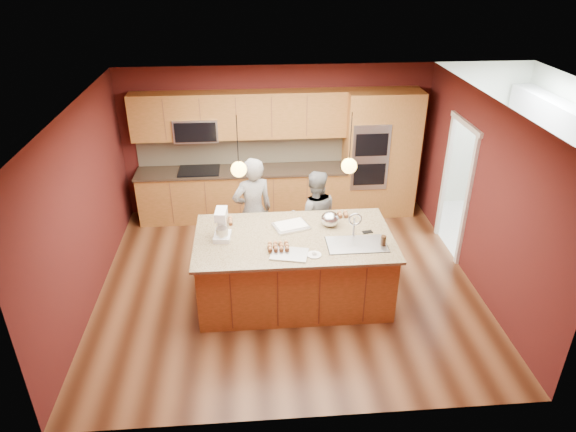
{
  "coord_description": "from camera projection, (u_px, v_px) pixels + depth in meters",
  "views": [
    {
      "loc": [
        -0.5,
        -6.32,
        4.49
      ],
      "look_at": [
        -0.0,
        -0.1,
        1.18
      ],
      "focal_mm": 32.0,
      "sensor_mm": 36.0,
      "label": 1
    }
  ],
  "objects": [
    {
      "name": "wall_right",
      "position": [
        481.0,
        195.0,
        7.27
      ],
      "size": [
        0.0,
        5.0,
        5.0
      ],
      "primitive_type": "plane",
      "rotation": [
        1.57,
        0.0,
        -1.57
      ],
      "color": "#4D1816",
      "rests_on": "ground"
    },
    {
      "name": "sheet_cake",
      "position": [
        291.0,
        226.0,
        7.17
      ],
      "size": [
        0.56,
        0.48,
        0.05
      ],
      "rotation": [
        0.0,
        0.0,
        0.31
      ],
      "color": "white",
      "rests_on": "island"
    },
    {
      "name": "pendant_right",
      "position": [
        349.0,
        166.0,
        6.52
      ],
      "size": [
        0.2,
        0.2,
        0.8
      ],
      "color": "black",
      "rests_on": "ceiling"
    },
    {
      "name": "tumbler",
      "position": [
        383.0,
        241.0,
        6.71
      ],
      "size": [
        0.07,
        0.07,
        0.14
      ],
      "primitive_type": "cylinder",
      "color": "#321F11",
      "rests_on": "island"
    },
    {
      "name": "person_left",
      "position": [
        253.0,
        212.0,
        7.84
      ],
      "size": [
        0.74,
        0.61,
        1.75
      ],
      "primitive_type": "imported",
      "rotation": [
        0.0,
        0.0,
        3.48
      ],
      "color": "black",
      "rests_on": "floor"
    },
    {
      "name": "wall_back",
      "position": [
        277.0,
        141.0,
        9.28
      ],
      "size": [
        5.5,
        0.0,
        5.5
      ],
      "primitive_type": "plane",
      "rotation": [
        1.57,
        0.0,
        0.0
      ],
      "color": "#4D1816",
      "rests_on": "ground"
    },
    {
      "name": "cooling_rack",
      "position": [
        289.0,
        254.0,
        6.54
      ],
      "size": [
        0.53,
        0.43,
        0.02
      ],
      "primitive_type": "cube",
      "rotation": [
        0.0,
        0.0,
        -0.23
      ],
      "color": "#B4B8BC",
      "rests_on": "island"
    },
    {
      "name": "oven_column",
      "position": [
        380.0,
        154.0,
        9.23
      ],
      "size": [
        1.3,
        0.62,
        2.3
      ],
      "color": "brown",
      "rests_on": "floor"
    },
    {
      "name": "phone",
      "position": [
        367.0,
        232.0,
        7.05
      ],
      "size": [
        0.15,
        0.1,
        0.01
      ],
      "primitive_type": "cube",
      "rotation": [
        0.0,
        0.0,
        0.22
      ],
      "color": "black",
      "rests_on": "island"
    },
    {
      "name": "doorway_trim",
      "position": [
        455.0,
        190.0,
        8.11
      ],
      "size": [
        0.08,
        1.11,
        2.2
      ],
      "primitive_type": null,
      "color": "silver",
      "rests_on": "wall_right"
    },
    {
      "name": "pendant_left",
      "position": [
        239.0,
        169.0,
        6.42
      ],
      "size": [
        0.2,
        0.2,
        0.8
      ],
      "color": "black",
      "rests_on": "ceiling"
    },
    {
      "name": "mixing_bowl",
      "position": [
        330.0,
        219.0,
        7.18
      ],
      "size": [
        0.26,
        0.26,
        0.22
      ],
      "primitive_type": "ellipsoid",
      "color": "silver",
      "rests_on": "island"
    },
    {
      "name": "cupcakes_left",
      "position": [
        225.0,
        221.0,
        7.28
      ],
      "size": [
        0.22,
        0.22,
        0.07
      ],
      "primitive_type": null,
      "color": "#C07D49",
      "rests_on": "island"
    },
    {
      "name": "person_right",
      "position": [
        314.0,
        216.0,
        7.97
      ],
      "size": [
        0.75,
        0.59,
        1.51
      ],
      "primitive_type": "imported",
      "rotation": [
        0.0,
        0.0,
        3.12
      ],
      "color": "slate",
      "rests_on": "floor"
    },
    {
      "name": "ceiling",
      "position": [
        287.0,
        106.0,
        6.44
      ],
      "size": [
        5.5,
        5.5,
        0.0
      ],
      "primitive_type": "plane",
      "rotation": [
        3.14,
        0.0,
        0.0
      ],
      "color": "silver",
      "rests_on": "ground"
    },
    {
      "name": "washer",
      "position": [
        535.0,
        213.0,
        8.51
      ],
      "size": [
        0.69,
        0.71,
        1.09
      ],
      "primitive_type": "cube",
      "rotation": [
        0.0,
        0.0,
        -0.02
      ],
      "color": "white",
      "rests_on": "floor"
    },
    {
      "name": "plate",
      "position": [
        314.0,
        255.0,
        6.53
      ],
      "size": [
        0.19,
        0.19,
        0.01
      ],
      "primitive_type": "cylinder",
      "color": "silver",
      "rests_on": "island"
    },
    {
      "name": "cabinet_run",
      "position": [
        240.0,
        166.0,
        9.18
      ],
      "size": [
        3.74,
        0.64,
        2.3
      ],
      "color": "brown",
      "rests_on": "floor"
    },
    {
      "name": "wall_left",
      "position": [
        84.0,
        209.0,
        6.88
      ],
      "size": [
        0.0,
        5.0,
        5.0
      ],
      "primitive_type": "plane",
      "rotation": [
        1.57,
        0.0,
        1.57
      ],
      "color": "#4D1816",
      "rests_on": "ground"
    },
    {
      "name": "laundry_room",
      "position": [
        554.0,
        125.0,
        8.16
      ],
      "size": [
        2.6,
        2.7,
        2.7
      ],
      "color": "silver",
      "rests_on": "ground"
    },
    {
      "name": "cupcakes_right",
      "position": [
        343.0,
        214.0,
        7.46
      ],
      "size": [
        0.16,
        0.16,
        0.07
      ],
      "primitive_type": null,
      "color": "#C07D49",
      "rests_on": "island"
    },
    {
      "name": "cupcakes_rack",
      "position": [
        278.0,
        246.0,
        6.63
      ],
      "size": [
        0.3,
        0.22,
        0.07
      ],
      "primitive_type": null,
      "color": "#C07D49",
      "rests_on": "island"
    },
    {
      "name": "dryer",
      "position": [
        515.0,
        197.0,
        9.18
      ],
      "size": [
        0.76,
        0.77,
        0.97
      ],
      "primitive_type": "cube",
      "rotation": [
        0.0,
        0.0,
        -0.29
      ],
      "color": "white",
      "rests_on": "floor"
    },
    {
      "name": "wall_front",
      "position": [
        308.0,
        318.0,
        4.87
      ],
      "size": [
        5.5,
        0.0,
        5.5
      ],
      "primitive_type": "plane",
      "rotation": [
        -1.57,
        0.0,
        0.0
      ],
      "color": "#4D1816",
      "rests_on": "ground"
    },
    {
      "name": "island",
      "position": [
        295.0,
        267.0,
        7.17
      ],
      "size": [
        2.69,
        1.5,
        1.37
      ],
      "color": "brown",
      "rests_on": "floor"
    },
    {
      "name": "floor",
      "position": [
        288.0,
        282.0,
        7.71
      ],
      "size": [
        5.5,
        5.5,
        0.0
      ],
      "primitive_type": "plane",
      "color": "#402010",
      "rests_on": "ground"
    },
    {
      "name": "stand_mixer",
      "position": [
        222.0,
        226.0,
        6.84
      ],
      "size": [
        0.25,
        0.32,
        0.42
      ],
      "rotation": [
        0.0,
        0.0,
        -0.09
      ],
      "color": "white",
      "rests_on": "island"
    }
  ]
}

